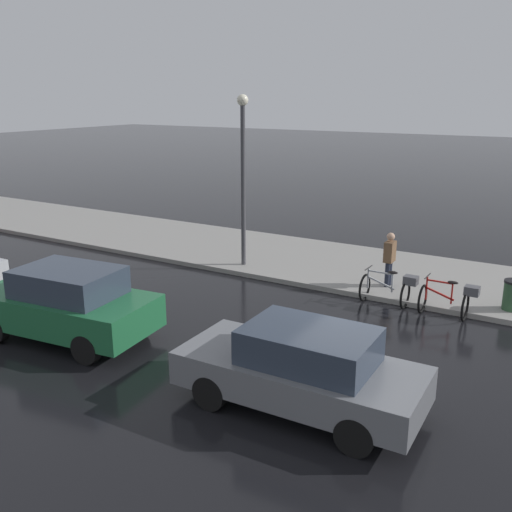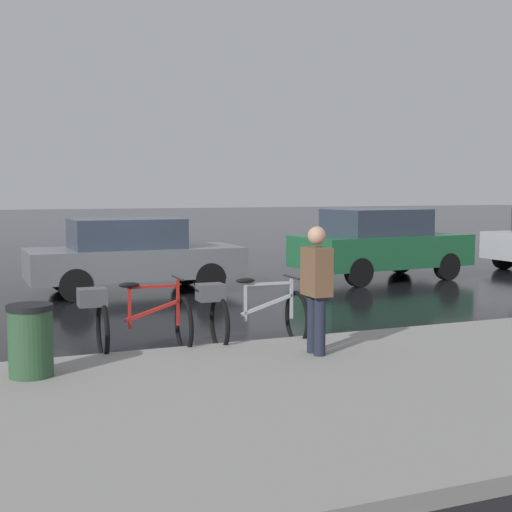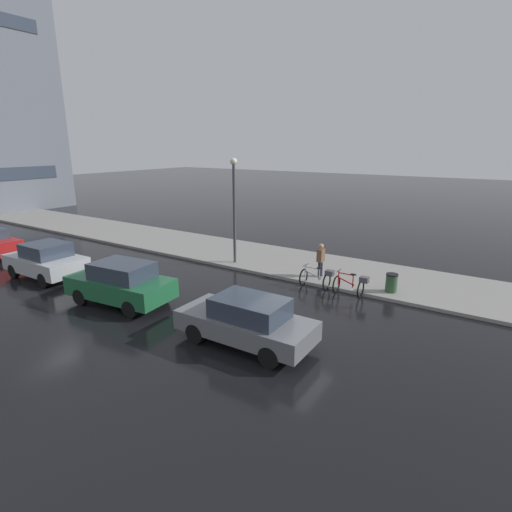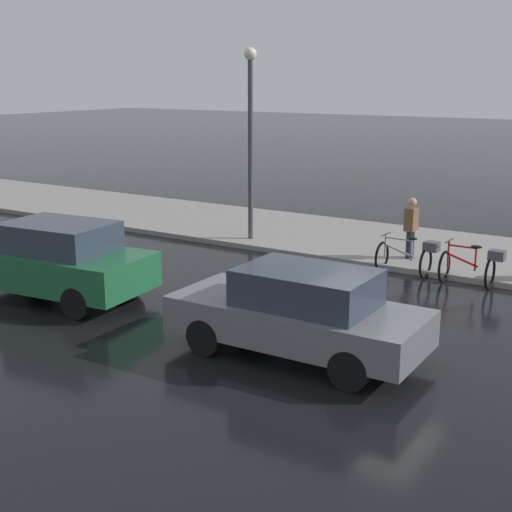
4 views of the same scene
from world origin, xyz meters
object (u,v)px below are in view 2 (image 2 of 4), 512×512
(pedestrian, at_px, (317,288))
(trash_bin, at_px, (31,347))
(bicycle_second, at_px, (249,312))
(bicycle_nearest, at_px, (133,319))
(car_green, at_px, (380,244))
(car_grey, at_px, (133,255))

(pedestrian, height_order, trash_bin, pedestrian)
(pedestrian, xyz_separation_m, trash_bin, (-0.23, -3.26, -0.49))
(bicycle_second, height_order, pedestrian, pedestrian)
(bicycle_nearest, distance_m, trash_bin, 1.65)
(bicycle_second, distance_m, car_green, 8.03)
(car_grey, bearing_deg, pedestrian, 5.54)
(bicycle_nearest, relative_size, car_grey, 0.32)
(car_green, bearing_deg, car_grey, -90.45)
(bicycle_nearest, distance_m, pedestrian, 2.34)
(trash_bin, bearing_deg, car_green, 128.00)
(bicycle_nearest, xyz_separation_m, car_green, (-5.62, 7.16, 0.35))
(car_grey, relative_size, car_green, 1.01)
(bicycle_nearest, relative_size, bicycle_second, 0.95)
(bicycle_nearest, height_order, trash_bin, bicycle_nearest)
(bicycle_second, xyz_separation_m, car_green, (-5.71, 5.64, 0.35))
(bicycle_second, bearing_deg, car_grey, -177.50)
(bicycle_nearest, bearing_deg, bicycle_second, 86.75)
(bicycle_second, relative_size, pedestrian, 0.86)
(car_green, height_order, pedestrian, pedestrian)
(car_grey, bearing_deg, trash_bin, -21.21)
(pedestrian, bearing_deg, car_grey, -174.46)
(car_green, xyz_separation_m, pedestrian, (6.85, -5.22, 0.10))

